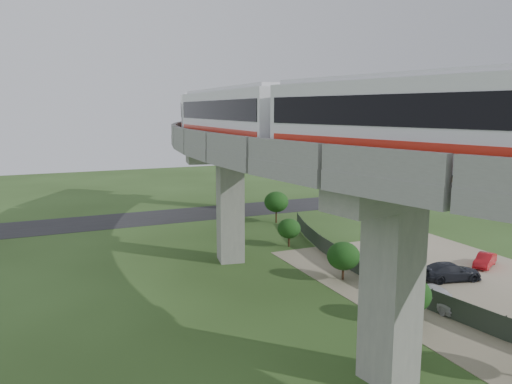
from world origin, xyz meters
TOP-DOWN VIEW (x-y plane):
  - ground at (0.00, 0.00)m, footprint 160.00×160.00m
  - dirt_lot at (14.00, -2.00)m, footprint 18.00×26.00m
  - asphalt_road at (0.00, 30.00)m, footprint 60.00×8.00m
  - viaduct at (3.84, 0.00)m, footprint 19.58×73.98m
  - metro_train at (0.92, 8.24)m, footprint 14.96×60.72m
  - fence at (9.75, 0.00)m, footprint 3.87×38.73m
  - tree_0 at (10.75, 21.62)m, footprint 2.74×2.74m
  - tree_1 at (7.47, 12.23)m, footprint 2.17×2.17m
  - tree_2 at (6.87, 2.31)m, footprint 2.48×2.48m
  - tree_3 at (6.40, -5.57)m, footprint 2.50×2.50m
  - car_white at (9.49, -4.60)m, footprint 1.72×4.04m
  - car_red at (19.25, 0.28)m, footprint 3.43×2.56m
  - car_dark at (14.16, -1.08)m, footprint 4.94×2.87m

SIDE VIEW (x-z plane):
  - ground at x=0.00m, z-range 0.00..0.00m
  - asphalt_road at x=0.00m, z-range 0.00..0.03m
  - dirt_lot at x=14.00m, z-range 0.00..0.04m
  - car_red at x=19.25m, z-range 0.04..1.12m
  - car_dark at x=14.16m, z-range 0.04..1.39m
  - car_white at x=9.49m, z-range 0.04..1.40m
  - fence at x=9.75m, z-range 0.00..1.50m
  - tree_3 at x=6.40m, z-range 0.32..3.08m
  - tree_1 at x=7.47m, z-range 0.40..3.06m
  - tree_2 at x=6.87m, z-range 0.41..3.35m
  - tree_0 at x=10.75m, z-range 0.63..4.22m
  - viaduct at x=3.84m, z-range 3.35..14.75m
  - metro_train at x=0.92m, z-range 10.49..14.13m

